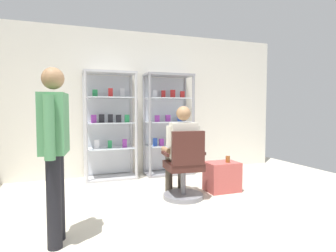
% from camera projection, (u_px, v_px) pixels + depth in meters
% --- Properties ---
extents(ground_plane, '(7.20, 7.20, 0.00)m').
position_uv_depth(ground_plane, '(211.00, 238.00, 2.78)').
color(ground_plane, beige).
extents(back_wall, '(6.00, 0.10, 2.70)m').
position_uv_depth(back_wall, '(136.00, 103.00, 5.51)').
color(back_wall, silver).
rests_on(back_wall, ground).
extents(display_cabinet_left, '(0.90, 0.45, 1.90)m').
position_uv_depth(display_cabinet_left, '(109.00, 125.00, 5.13)').
color(display_cabinet_left, '#B7B7BC').
rests_on(display_cabinet_left, ground).
extents(display_cabinet_right, '(0.90, 0.45, 1.90)m').
position_uv_depth(display_cabinet_right, '(167.00, 124.00, 5.50)').
color(display_cabinet_right, gray).
rests_on(display_cabinet_right, ground).
extents(office_chair, '(0.58, 0.56, 0.96)m').
position_uv_depth(office_chair, '(184.00, 171.00, 3.95)').
color(office_chair, slate).
rests_on(office_chair, ground).
extents(seated_shopkeeper, '(0.51, 0.59, 1.29)m').
position_uv_depth(seated_shopkeeper, '(181.00, 147.00, 4.08)').
color(seated_shopkeeper, '#3F382D').
rests_on(seated_shopkeeper, ground).
extents(storage_crate, '(0.49, 0.37, 0.44)m').
position_uv_depth(storage_crate, '(222.00, 176.00, 4.36)').
color(storage_crate, '#B24C47').
rests_on(storage_crate, ground).
extents(tea_glass, '(0.07, 0.07, 0.10)m').
position_uv_depth(tea_glass, '(228.00, 159.00, 4.32)').
color(tea_glass, brown).
rests_on(tea_glass, storage_crate).
extents(standing_customer, '(0.27, 0.52, 1.63)m').
position_uv_depth(standing_customer, '(54.00, 144.00, 2.62)').
color(standing_customer, black).
rests_on(standing_customer, ground).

